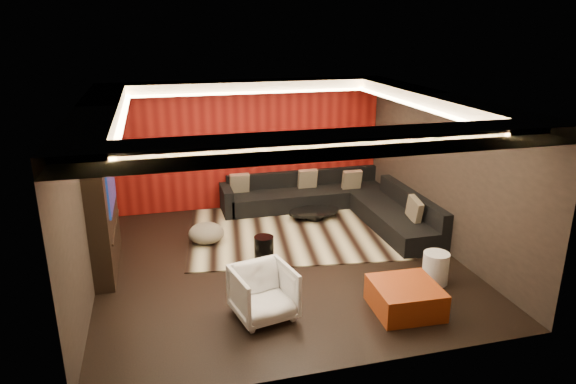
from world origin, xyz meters
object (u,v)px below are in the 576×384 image
object	(u,v)px
armchair	(264,293)
white_side_table	(435,268)
orange_ottoman	(405,297)
sectional_sofa	(338,204)
drum_stool	(264,247)
coffee_table	(314,214)

from	to	relation	value
armchair	white_side_table	bearing A→B (deg)	-6.52
orange_ottoman	sectional_sofa	bearing A→B (deg)	84.38
drum_stool	orange_ottoman	world-z (taller)	drum_stool
orange_ottoman	armchair	distance (m)	2.03
white_side_table	sectional_sofa	size ratio (longest dim) A/B	0.14
coffee_table	armchair	world-z (taller)	armchair
coffee_table	orange_ottoman	bearing A→B (deg)	-87.14
white_side_table	armchair	xyz separation A→B (m)	(-2.83, -0.28, 0.12)
drum_stool	orange_ottoman	xyz separation A→B (m)	(1.60, -2.14, -0.02)
sectional_sofa	white_side_table	bearing A→B (deg)	-81.89
drum_stool	sectional_sofa	bearing A→B (deg)	40.69
armchair	sectional_sofa	bearing A→B (deg)	43.76
armchair	orange_ottoman	bearing A→B (deg)	-22.05
orange_ottoman	armchair	world-z (taller)	armchair
orange_ottoman	sectional_sofa	world-z (taller)	sectional_sofa
orange_ottoman	sectional_sofa	distance (m)	3.87
coffee_table	white_side_table	distance (m)	3.28
drum_stool	armchair	size ratio (longest dim) A/B	0.49
coffee_table	orange_ottoman	distance (m)	3.74
orange_ottoman	armchair	xyz separation A→B (m)	(-1.99, 0.35, 0.17)
white_side_table	sectional_sofa	distance (m)	3.25
coffee_table	orange_ottoman	size ratio (longest dim) A/B	1.20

